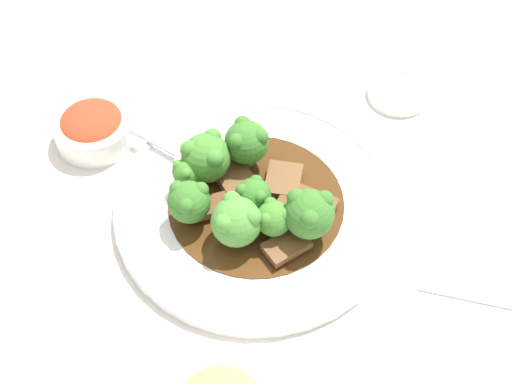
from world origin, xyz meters
The scene contains 19 objects.
ground_plane centered at (0.00, 0.00, 0.00)m, with size 4.00×4.00×0.00m, color silver.
main_plate centered at (0.00, 0.00, 0.01)m, with size 0.32×0.32×0.02m.
beef_strip_0 centered at (-0.03, 0.02, 0.02)m, with size 0.06×0.06×0.01m.
beef_strip_1 centered at (0.02, 0.03, 0.03)m, with size 0.04×0.05×0.01m.
beef_strip_2 centered at (0.06, 0.01, 0.03)m, with size 0.07×0.05×0.01m.
beef_strip_3 centered at (-0.04, -0.02, 0.02)m, with size 0.06×0.05×0.01m.
beef_strip_4 centered at (0.05, -0.05, 0.02)m, with size 0.05×0.06×0.01m.
broccoli_floret_0 centered at (-0.01, -0.05, 0.05)m, with size 0.05×0.05×0.06m.
broccoli_floret_1 centered at (0.06, -0.03, 0.05)m, with size 0.05×0.05×0.06m.
broccoli_floret_2 centered at (0.00, -0.01, 0.04)m, with size 0.04×0.04×0.04m.
broccoli_floret_3 centered at (0.03, -0.04, 0.05)m, with size 0.04×0.04×0.04m.
broccoli_floret_4 centered at (-0.06, -0.04, 0.05)m, with size 0.05×0.05×0.05m.
broccoli_floret_5 centered at (-0.06, 0.02, 0.05)m, with size 0.06×0.06×0.06m.
broccoli_floret_6 centered at (-0.02, 0.05, 0.06)m, with size 0.05×0.05×0.06m.
broccoli_floret_7 centered at (-0.08, 0.00, 0.04)m, with size 0.03×0.03×0.04m.
serving_spoon centered at (-0.09, 0.03, 0.03)m, with size 0.23×0.11×0.01m.
side_bowl_kimchi centered at (-0.22, 0.06, 0.02)m, with size 0.09×0.09×0.04m.
sauce_dish centered at (0.13, 0.22, 0.01)m, with size 0.08×0.08×0.01m.
paper_napkin centered at (0.25, -0.01, 0.00)m, with size 0.13×0.11×0.01m.
Camera 1 is at (0.12, -0.46, 0.65)m, focal length 50.00 mm.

